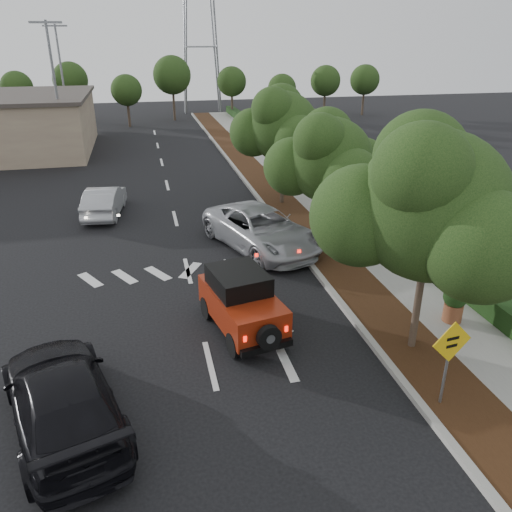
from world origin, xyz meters
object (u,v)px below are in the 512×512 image
object	(u,v)px
silver_suv_ahead	(261,229)
speed_hump_sign	(450,352)
red_jeep	(240,300)
black_suv_oncoming	(62,398)

from	to	relation	value
silver_suv_ahead	speed_hump_sign	bearing A→B (deg)	-99.43
red_jeep	silver_suv_ahead	distance (m)	6.24
silver_suv_ahead	speed_hump_sign	world-z (taller)	speed_hump_sign
silver_suv_ahead	black_suv_oncoming	bearing A→B (deg)	-146.04
red_jeep	speed_hump_sign	xyz separation A→B (m)	(3.93, -4.48, 0.60)
red_jeep	speed_hump_sign	world-z (taller)	speed_hump_sign
silver_suv_ahead	black_suv_oncoming	size ratio (longest dim) A/B	1.12
speed_hump_sign	red_jeep	bearing A→B (deg)	123.93
speed_hump_sign	silver_suv_ahead	bearing A→B (deg)	92.90
black_suv_oncoming	red_jeep	bearing A→B (deg)	-162.67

